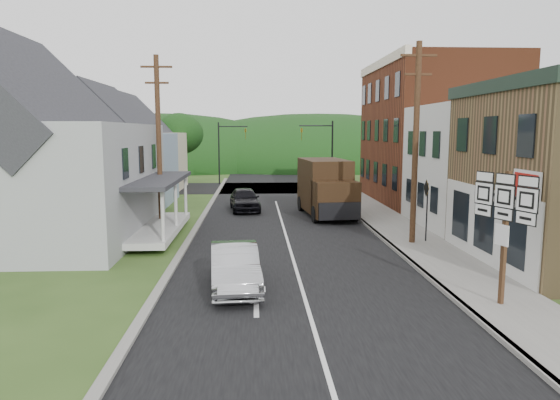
{
  "coord_description": "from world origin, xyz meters",
  "views": [
    {
      "loc": [
        -1.51,
        -18.35,
        5.15
      ],
      "look_at": [
        -0.44,
        2.95,
        2.2
      ],
      "focal_mm": 32.0,
      "sensor_mm": 36.0,
      "label": 1
    }
  ],
  "objects": [
    {
      "name": "silver_sedan",
      "position": [
        -2.2,
        -2.41,
        0.72
      ],
      "size": [
        1.9,
        4.48,
        1.44
      ],
      "primitive_type": "imported",
      "rotation": [
        0.0,
        0.0,
        0.09
      ],
      "color": "#B0B1B5",
      "rests_on": "ground"
    },
    {
      "name": "storefront_white",
      "position": [
        11.3,
        7.5,
        3.25
      ],
      "size": [
        8.0,
        7.0,
        6.5
      ],
      "primitive_type": "cube",
      "color": "silver",
      "rests_on": "ground"
    },
    {
      "name": "delivery_van",
      "position": [
        2.8,
        11.5,
        1.74
      ],
      "size": [
        3.06,
        6.36,
        3.44
      ],
      "rotation": [
        0.0,
        0.0,
        0.1
      ],
      "color": "black",
      "rests_on": "ground"
    },
    {
      "name": "ground",
      "position": [
        0.0,
        0.0,
        0.0
      ],
      "size": [
        120.0,
        120.0,
        0.0
      ],
      "primitive_type": "plane",
      "color": "#2D4719",
      "rests_on": "ground"
    },
    {
      "name": "curb_left",
      "position": [
        -4.65,
        8.0,
        0.06
      ],
      "size": [
        0.3,
        55.0,
        0.12
      ],
      "primitive_type": "cube",
      "color": "slate",
      "rests_on": "ground"
    },
    {
      "name": "house_gray",
      "position": [
        -12.0,
        6.0,
        4.23
      ],
      "size": [
        10.2,
        12.24,
        8.35
      ],
      "color": "#9C9DA1",
      "rests_on": "ground"
    },
    {
      "name": "tree_left_d",
      "position": [
        -9.0,
        32.0,
        4.88
      ],
      "size": [
        4.8,
        4.8,
        6.94
      ],
      "color": "#382616",
      "rests_on": "ground"
    },
    {
      "name": "utility_pole_left",
      "position": [
        -6.5,
        8.0,
        4.66
      ],
      "size": [
        1.6,
        0.26,
        9.0
      ],
      "color": "#472D19",
      "rests_on": "ground"
    },
    {
      "name": "utility_pole_right",
      "position": [
        5.6,
        3.5,
        4.66
      ],
      "size": [
        1.6,
        0.26,
        9.0
      ],
      "color": "#472D19",
      "rests_on": "ground"
    },
    {
      "name": "forested_ridge",
      "position": [
        0.0,
        55.0,
        0.0
      ],
      "size": [
        90.0,
        30.0,
        16.0
      ],
      "primitive_type": "ellipsoid",
      "color": "black",
      "rests_on": "ground"
    },
    {
      "name": "traffic_signal_left",
      "position": [
        -4.3,
        30.5,
        3.76
      ],
      "size": [
        2.87,
        0.2,
        6.0
      ],
      "color": "black",
      "rests_on": "ground"
    },
    {
      "name": "house_blue",
      "position": [
        -11.0,
        17.0,
        3.69
      ],
      "size": [
        7.14,
        8.16,
        7.28
      ],
      "color": "#8498B4",
      "rests_on": "ground"
    },
    {
      "name": "storefront_red",
      "position": [
        11.3,
        17.0,
        5.0
      ],
      "size": [
        8.0,
        12.0,
        10.0
      ],
      "primitive_type": "cube",
      "color": "#642D17",
      "rests_on": "ground"
    },
    {
      "name": "curb_right",
      "position": [
        4.55,
        8.0,
        0.07
      ],
      "size": [
        0.2,
        55.0,
        0.15
      ],
      "primitive_type": "cube",
      "color": "slate",
      "rests_on": "ground"
    },
    {
      "name": "house_cream",
      "position": [
        -11.5,
        26.0,
        3.69
      ],
      "size": [
        7.14,
        8.16,
        7.28
      ],
      "color": "beige",
      "rests_on": "ground"
    },
    {
      "name": "tree_left_c",
      "position": [
        -19.0,
        20.0,
        5.94
      ],
      "size": [
        5.8,
        5.8,
        8.41
      ],
      "color": "#382616",
      "rests_on": "ground"
    },
    {
      "name": "dark_sedan",
      "position": [
        -2.19,
        13.82,
        0.75
      ],
      "size": [
        2.24,
        4.57,
        1.5
      ],
      "primitive_type": "imported",
      "rotation": [
        0.0,
        0.0,
        0.11
      ],
      "color": "black",
      "rests_on": "ground"
    },
    {
      "name": "cross_road",
      "position": [
        0.0,
        27.0,
        0.0
      ],
      "size": [
        60.0,
        9.0,
        0.02
      ],
      "primitive_type": "cube",
      "color": "black",
      "rests_on": "ground"
    },
    {
      "name": "sidewalk_right",
      "position": [
        5.9,
        8.0,
        0.07
      ],
      "size": [
        2.8,
        55.0,
        0.15
      ],
      "primitive_type": "cube",
      "color": "slate",
      "rests_on": "ground"
    },
    {
      "name": "warning_sign",
      "position": [
        6.27,
        3.69,
        1.96
      ],
      "size": [
        0.13,
        0.79,
        2.84
      ],
      "rotation": [
        0.0,
        0.0,
        -0.04
      ],
      "color": "black",
      "rests_on": "sidewalk_right"
    },
    {
      "name": "road",
      "position": [
        0.0,
        10.0,
        0.0
      ],
      "size": [
        9.0,
        90.0,
        0.02
      ],
      "primitive_type": "cube",
      "color": "black",
      "rests_on": "ground"
    },
    {
      "name": "route_sign_cluster",
      "position": [
        5.59,
        -4.69,
        2.67
      ],
      "size": [
        0.79,
        2.13,
        3.89
      ],
      "rotation": [
        0.0,
        0.0,
        0.33
      ],
      "color": "#472D19",
      "rests_on": "sidewalk_right"
    },
    {
      "name": "traffic_signal_right",
      "position": [
        4.3,
        23.5,
        3.76
      ],
      "size": [
        2.87,
        0.2,
        6.0
      ],
      "color": "black",
      "rests_on": "ground"
    }
  ]
}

